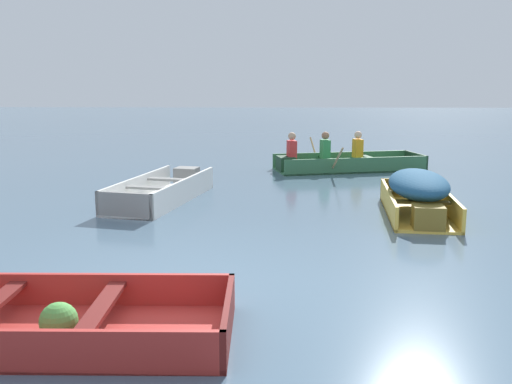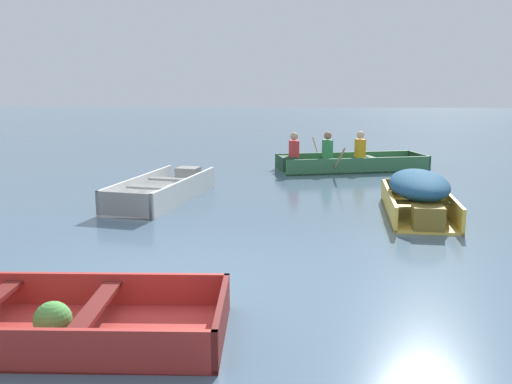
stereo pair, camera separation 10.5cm
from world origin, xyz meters
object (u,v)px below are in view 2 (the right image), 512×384
(skiff_yellow_mid_moored, at_px, (419,191))
(skiff_white_near_moored, at_px, (165,191))
(rowboat_green_with_crew, at_px, (342,162))
(dinghy_red_foreground, at_px, (18,322))

(skiff_yellow_mid_moored, bearing_deg, skiff_white_near_moored, 165.78)
(rowboat_green_with_crew, bearing_deg, skiff_yellow_mid_moored, -80.99)
(skiff_yellow_mid_moored, height_order, rowboat_green_with_crew, rowboat_green_with_crew)
(skiff_white_near_moored, bearing_deg, skiff_yellow_mid_moored, -14.22)
(skiff_yellow_mid_moored, distance_m, rowboat_green_with_crew, 4.61)
(skiff_white_near_moored, distance_m, skiff_yellow_mid_moored, 4.38)
(skiff_yellow_mid_moored, bearing_deg, rowboat_green_with_crew, 99.01)
(skiff_white_near_moored, bearing_deg, dinghy_red_foreground, -91.06)
(skiff_white_near_moored, bearing_deg, rowboat_green_with_crew, 44.64)
(dinghy_red_foreground, distance_m, rowboat_green_with_crew, 9.80)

